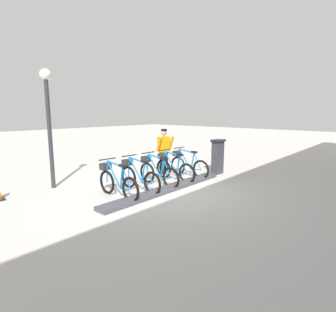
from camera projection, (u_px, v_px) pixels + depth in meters
ground_plane at (168, 190)px, 7.76m from camera, size 60.00×60.00×0.00m
dock_rail_base at (168, 189)px, 7.75m from camera, size 0.44×4.72×0.10m
payment_kiosk at (218, 156)px, 9.80m from camera, size 0.36×0.52×1.28m
bike_docked_0 at (187, 165)px, 9.40m from camera, size 1.72×0.54×1.02m
bike_docked_1 at (173, 168)px, 8.82m from camera, size 1.72×0.54×1.02m
bike_docked_2 at (157, 172)px, 8.24m from camera, size 1.72×0.54×1.02m
bike_docked_3 at (138, 176)px, 7.66m from camera, size 1.72×0.54×1.02m
bike_docked_4 at (116, 182)px, 7.09m from camera, size 1.72×0.54×1.02m
worker_near_rack at (164, 149)px, 9.81m from camera, size 0.56×0.68×1.66m
lamp_post at (48, 110)px, 7.67m from camera, size 0.32×0.32×3.50m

